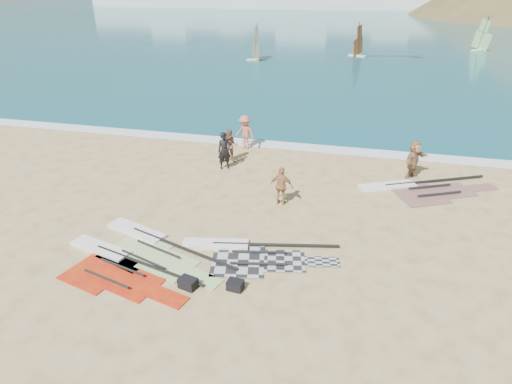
% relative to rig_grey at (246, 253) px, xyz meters
% --- Properties ---
extents(ground, '(300.00, 300.00, 0.00)m').
position_rel_rig_grey_xyz_m(ground, '(0.52, -1.03, -0.05)').
color(ground, '#D9B87F').
rests_on(ground, ground).
extents(sea, '(300.00, 240.00, 0.06)m').
position_rel_rig_grey_xyz_m(sea, '(0.52, 130.97, -0.05)').
color(sea, '#0D5160').
rests_on(sea, ground).
extents(surf_line, '(300.00, 1.20, 0.04)m').
position_rel_rig_grey_xyz_m(surf_line, '(0.52, 11.27, -0.05)').
color(surf_line, white).
rests_on(surf_line, ground).
extents(rig_grey, '(5.82, 2.84, 0.20)m').
position_rel_rig_grey_xyz_m(rig_grey, '(0.00, 0.00, 0.00)').
color(rig_grey, '#242527').
rests_on(rig_grey, ground).
extents(rig_green, '(5.84, 3.38, 0.20)m').
position_rel_rig_grey_xyz_m(rig_green, '(-3.50, -0.45, 0.00)').
color(rig_green, '#90D23A').
rests_on(rig_green, ground).
extents(rig_orange, '(6.44, 4.20, 0.21)m').
position_rel_rig_grey_xyz_m(rig_orange, '(6.46, 7.01, 0.00)').
color(rig_orange, '#FF3A04').
rests_on(rig_orange, ground).
extents(rig_red, '(5.68, 2.96, 0.20)m').
position_rel_rig_grey_xyz_m(rig_red, '(-4.18, -1.77, 0.00)').
color(rig_red, red).
rests_on(rig_red, ground).
extents(gear_bag_near, '(0.54, 0.41, 0.32)m').
position_rel_rig_grey_xyz_m(gear_bag_near, '(0.19, -1.96, 0.11)').
color(gear_bag_near, black).
rests_on(gear_bag_near, ground).
extents(gear_bag_far, '(0.64, 0.52, 0.34)m').
position_rel_rig_grey_xyz_m(gear_bag_far, '(-1.29, -2.24, 0.12)').
color(gear_bag_far, black).
rests_on(gear_bag_far, ground).
extents(person_wetsuit, '(0.84, 0.75, 1.93)m').
position_rel_rig_grey_xyz_m(person_wetsuit, '(-3.07, 7.26, 0.92)').
color(person_wetsuit, black).
rests_on(person_wetsuit, ground).
extents(beachgoer_left, '(1.01, 0.87, 1.80)m').
position_rel_rig_grey_xyz_m(beachgoer_left, '(-3.06, 8.18, 0.85)').
color(beachgoer_left, '#945B4C').
rests_on(beachgoer_left, ground).
extents(beachgoer_mid, '(1.47, 1.18, 1.99)m').
position_rel_rig_grey_xyz_m(beachgoer_mid, '(-2.81, 10.28, 0.95)').
color(beachgoer_mid, '#BB6555').
rests_on(beachgoer_mid, ground).
extents(beachgoer_back, '(1.05, 0.51, 1.73)m').
position_rel_rig_grey_xyz_m(beachgoer_back, '(0.50, 4.05, 0.82)').
color(beachgoer_back, '#B48051').
rests_on(beachgoer_back, ground).
extents(beachgoer_right, '(1.47, 1.82, 1.94)m').
position_rel_rig_grey_xyz_m(beachgoer_right, '(6.22, 8.32, 0.92)').
color(beachgoer_right, '#A87952').
rests_on(beachgoer_right, ground).
extents(windsurfer_left, '(2.37, 2.46, 4.35)m').
position_rel_rig_grey_xyz_m(windsurfer_left, '(-9.65, 40.62, 1.22)').
color(windsurfer_left, white).
rests_on(windsurfer_left, ground).
extents(windsurfer_centre, '(2.41, 2.64, 4.26)m').
position_rel_rig_grey_xyz_m(windsurfer_centre, '(2.34, 46.70, 1.20)').
color(windsurfer_centre, white).
rests_on(windsurfer_centre, ground).
extents(windsurfer_right, '(2.42, 2.45, 4.57)m').
position_rel_rig_grey_xyz_m(windsurfer_right, '(18.85, 55.96, 1.27)').
color(windsurfer_right, white).
rests_on(windsurfer_right, ground).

